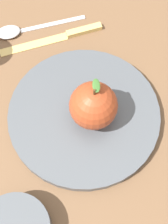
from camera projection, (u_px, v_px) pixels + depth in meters
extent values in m
plane|color=brown|center=(80.00, 106.00, 0.60)|extent=(2.40, 2.40, 0.00)
cylinder|color=#4C5156|center=(84.00, 115.00, 0.58)|extent=(0.27, 0.27, 0.02)
torus|color=#4C5156|center=(84.00, 114.00, 0.58)|extent=(0.27, 0.27, 0.01)
sphere|color=#9E3D1E|center=(93.00, 106.00, 0.53)|extent=(0.08, 0.08, 0.08)
cylinder|color=#4C3319|center=(94.00, 92.00, 0.49)|extent=(0.00, 0.00, 0.02)
ellipsoid|color=#386628|center=(96.00, 85.00, 0.49)|extent=(0.03, 0.02, 0.00)
cube|color=#D8B766|center=(34.00, 44.00, 0.65)|extent=(0.10, 0.12, 0.00)
cube|color=#D8B766|center=(84.00, 30.00, 0.67)|extent=(0.06, 0.07, 0.01)
ellipsoid|color=silver|center=(9.00, 32.00, 0.66)|extent=(0.06, 0.06, 0.01)
cube|color=silver|center=(53.00, 24.00, 0.68)|extent=(0.08, 0.12, 0.01)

